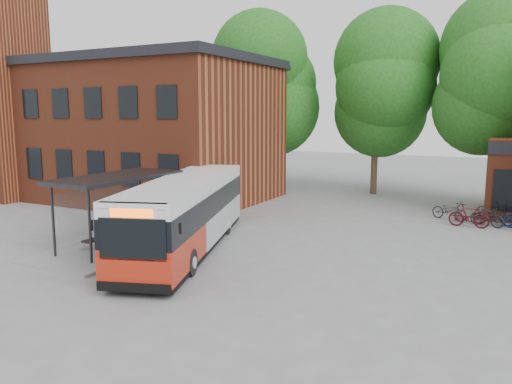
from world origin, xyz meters
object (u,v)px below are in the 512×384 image
at_px(bus_shelter, 118,211).
at_px(city_bus, 187,214).
at_px(bicycle_0, 449,210).
at_px(bicycle_2, 494,215).
at_px(bicycle_1, 469,216).
at_px(bicycle_3, 487,217).

xyz_separation_m(bus_shelter, city_bus, (2.56, 1.01, -0.06)).
xyz_separation_m(bicycle_0, bicycle_2, (2.02, -0.33, -0.01)).
relative_size(bus_shelter, bicycle_2, 3.85).
height_order(bicycle_0, bicycle_2, bicycle_0).
xyz_separation_m(bicycle_1, bicycle_3, (0.74, 0.55, -0.06)).
distance_m(bicycle_0, bicycle_1, 1.68).
bearing_deg(city_bus, bicycle_2, 25.14).
xyz_separation_m(city_bus, bicycle_0, (8.41, 10.52, -0.91)).
xyz_separation_m(bus_shelter, bicycle_0, (10.97, 11.53, -0.97)).
bearing_deg(bus_shelter, bicycle_1, 40.37).
height_order(bus_shelter, bicycle_3, bus_shelter).
bearing_deg(bicycle_1, bicycle_2, -40.94).
distance_m(city_bus, bicycle_2, 14.61).
xyz_separation_m(bicycle_2, bicycle_3, (-0.27, -0.46, 0.00)).
bearing_deg(city_bus, bicycle_3, 24.59).
bearing_deg(bicycle_0, city_bus, 164.42).
relative_size(bus_shelter, city_bus, 0.64).
bearing_deg(bicycle_0, bus_shelter, 159.47).
distance_m(bicycle_1, bicycle_3, 0.93).
distance_m(bus_shelter, bicycle_0, 15.95).
height_order(bicycle_0, bicycle_1, bicycle_1).
bearing_deg(bicycle_2, bicycle_3, 145.83).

